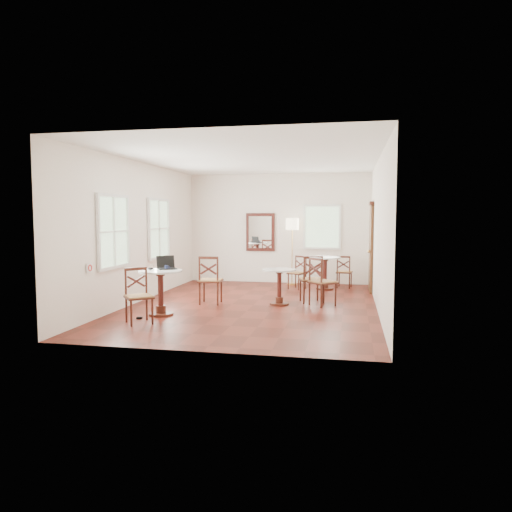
{
  "coord_description": "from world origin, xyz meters",
  "views": [
    {
      "loc": [
        1.95,
        -9.62,
        1.84
      ],
      "look_at": [
        0.0,
        0.3,
        1.0
      ],
      "focal_mm": 33.62,
      "sensor_mm": 36.0,
      "label": 1
    }
  ],
  "objects": [
    {
      "name": "ground",
      "position": [
        0.0,
        0.0,
        0.0
      ],
      "size": [
        7.0,
        7.0,
        0.0
      ],
      "primitive_type": "plane",
      "color": "#52160E",
      "rests_on": "ground"
    },
    {
      "name": "room_shell",
      "position": [
        -0.06,
        0.27,
        1.89
      ],
      "size": [
        5.02,
        7.02,
        3.01
      ],
      "color": "white",
      "rests_on": "ground"
    },
    {
      "name": "cafe_table_near",
      "position": [
        -1.49,
        -1.32,
        0.52
      ],
      "size": [
        0.8,
        0.8,
        0.84
      ],
      "color": "#441C11",
      "rests_on": "ground"
    },
    {
      "name": "cafe_table_mid",
      "position": [
        0.52,
        0.16,
        0.46
      ],
      "size": [
        0.71,
        0.71,
        0.75
      ],
      "color": "#441C11",
      "rests_on": "ground"
    },
    {
      "name": "cafe_table_back",
      "position": [
        1.35,
        2.46,
        0.51
      ],
      "size": [
        0.78,
        0.78,
        0.82
      ],
      "color": "#441C11",
      "rests_on": "ground"
    },
    {
      "name": "chair_near_a",
      "position": [
        -0.92,
        -0.02,
        0.5
      ],
      "size": [
        0.5,
        0.5,
        1.01
      ],
      "rotation": [
        0.0,
        0.0,
        3.21
      ],
      "color": "#441C11",
      "rests_on": "ground"
    },
    {
      "name": "chair_near_b",
      "position": [
        -1.61,
        -2.02,
        0.47
      ],
      "size": [
        0.62,
        0.62,
        0.95
      ],
      "rotation": [
        0.0,
        0.0,
        0.68
      ],
      "color": "#441C11",
      "rests_on": "ground"
    },
    {
      "name": "chair_mid_a",
      "position": [
        1.16,
        0.53,
        0.5
      ],
      "size": [
        0.58,
        0.58,
        1.01
      ],
      "rotation": [
        0.0,
        0.0,
        3.44
      ],
      "color": "#441C11",
      "rests_on": "ground"
    },
    {
      "name": "chair_mid_b",
      "position": [
        1.39,
        0.21,
        0.5
      ],
      "size": [
        0.65,
        0.65,
        1.01
      ],
      "rotation": [
        0.0,
        0.0,
        2.32
      ],
      "color": "#441C11",
      "rests_on": "ground"
    },
    {
      "name": "chair_back_a",
      "position": [
        1.82,
        2.84,
        0.41
      ],
      "size": [
        0.43,
        0.43,
        0.83
      ],
      "rotation": [
        0.0,
        0.0,
        3.0
      ],
      "color": "#441C11",
      "rests_on": "ground"
    },
    {
      "name": "chair_back_b",
      "position": [
        0.66,
        2.41,
        0.42
      ],
      "size": [
        0.52,
        0.52,
        0.83
      ],
      "rotation": [
        0.0,
        0.0,
        -0.51
      ],
      "color": "#441C11",
      "rests_on": "ground"
    },
    {
      "name": "floor_lamp",
      "position": [
        0.43,
        3.15,
        1.51
      ],
      "size": [
        0.35,
        0.35,
        1.79
      ],
      "color": "#BF8C3F",
      "rests_on": "ground"
    },
    {
      "name": "laptop",
      "position": [
        -1.47,
        -1.08,
        0.9
      ],
      "size": [
        0.44,
        0.43,
        0.24
      ],
      "rotation": [
        0.0,
        0.0,
        0.6
      ],
      "color": "black",
      "rests_on": "cafe_table_near"
    },
    {
      "name": "mouse",
      "position": [
        -1.71,
        -1.27,
        0.86
      ],
      "size": [
        0.12,
        0.1,
        0.04
      ],
      "primitive_type": "ellipsoid",
      "rotation": [
        0.0,
        0.0,
        0.28
      ],
      "color": "black",
      "rests_on": "cafe_table_near"
    },
    {
      "name": "navy_mug",
      "position": [
        -1.41,
        -1.21,
        0.88
      ],
      "size": [
        0.1,
        0.07,
        0.08
      ],
      "color": "#111838",
      "rests_on": "cafe_table_near"
    },
    {
      "name": "water_glass",
      "position": [
        -1.7,
        -1.2,
        0.89
      ],
      "size": [
        0.05,
        0.05,
        0.09
      ],
      "primitive_type": "cylinder",
      "color": "white",
      "rests_on": "cafe_table_near"
    },
    {
      "name": "power_adapter",
      "position": [
        -1.74,
        -1.71,
        0.02
      ],
      "size": [
        0.1,
        0.06,
        0.04
      ],
      "primitive_type": "cube",
      "color": "black",
      "rests_on": "ground"
    }
  ]
}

